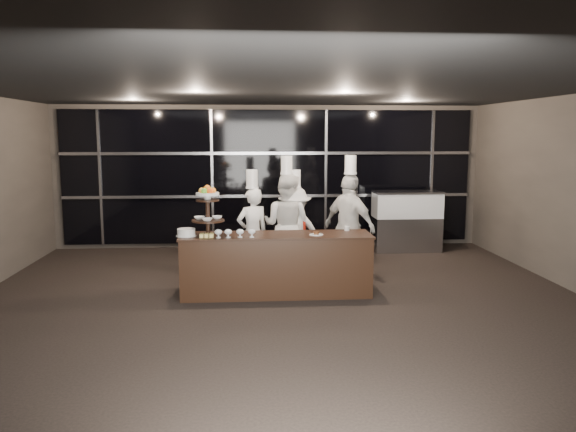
{
  "coord_description": "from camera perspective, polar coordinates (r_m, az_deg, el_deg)",
  "views": [
    {
      "loc": [
        -0.47,
        -6.91,
        2.39
      ],
      "look_at": [
        0.15,
        1.58,
        1.15
      ],
      "focal_mm": 35.0,
      "sensor_mm": 36.0,
      "label": 1
    }
  ],
  "objects": [
    {
      "name": "display_stand",
      "position": [
        8.28,
        -8.16,
        0.91
      ],
      "size": [
        0.48,
        0.48,
        0.74
      ],
      "color": "black",
      "rests_on": "buffet_counter"
    },
    {
      "name": "pastry_squares",
      "position": [
        8.18,
        -8.27,
        -1.96
      ],
      "size": [
        0.2,
        0.13,
        0.05
      ],
      "color": "#F3DF76",
      "rests_on": "buffet_counter"
    },
    {
      "name": "buffet_counter",
      "position": [
        8.43,
        -1.21,
        -4.92
      ],
      "size": [
        2.84,
        0.74,
        0.92
      ],
      "color": "black",
      "rests_on": "ground"
    },
    {
      "name": "chef_c",
      "position": [
        9.56,
        0.7,
        -1.5
      ],
      "size": [
        0.98,
        0.57,
        1.8
      ],
      "color": "silver",
      "rests_on": "ground"
    },
    {
      "name": "room",
      "position": [
        6.99,
        -0.28,
        0.97
      ],
      "size": [
        10.0,
        10.0,
        10.0
      ],
      "color": "black",
      "rests_on": "ground"
    },
    {
      "name": "chef_d",
      "position": [
        9.31,
        6.28,
        -1.01
      ],
      "size": [
        0.98,
        1.07,
        2.06
      ],
      "color": "silver",
      "rests_on": "ground"
    },
    {
      "name": "window_wall",
      "position": [
        11.89,
        -1.91,
        4.01
      ],
      "size": [
        8.6,
        0.1,
        2.8
      ],
      "color": "black",
      "rests_on": "ground"
    },
    {
      "name": "small_plate",
      "position": [
        8.28,
        2.89,
        -1.84
      ],
      "size": [
        0.2,
        0.2,
        0.05
      ],
      "color": "white",
      "rests_on": "buffet_counter"
    },
    {
      "name": "chef_a",
      "position": [
        9.31,
        -3.62,
        -1.59
      ],
      "size": [
        0.66,
        0.56,
        1.82
      ],
      "color": "white",
      "rests_on": "ground"
    },
    {
      "name": "display_case",
      "position": [
        11.81,
        11.96,
        -0.19
      ],
      "size": [
        1.38,
        0.6,
        1.24
      ],
      "color": "#A5A5AA",
      "rests_on": "ground"
    },
    {
      "name": "chef_cup",
      "position": [
        8.7,
        6.01,
        -1.26
      ],
      "size": [
        0.08,
        0.08,
        0.07
      ],
      "primitive_type": "cylinder",
      "color": "white",
      "rests_on": "buffet_counter"
    },
    {
      "name": "chef_b",
      "position": [
        9.46,
        -0.15,
        -0.88
      ],
      "size": [
        1.05,
        0.97,
        2.04
      ],
      "color": "silver",
      "rests_on": "ground"
    },
    {
      "name": "layer_cake",
      "position": [
        8.31,
        -10.3,
        -1.66
      ],
      "size": [
        0.3,
        0.3,
        0.11
      ],
      "color": "white",
      "rests_on": "buffet_counter"
    },
    {
      "name": "compotes",
      "position": [
        8.09,
        -5.45,
        -1.63
      ],
      "size": [
        0.59,
        0.11,
        0.12
      ],
      "color": "silver",
      "rests_on": "buffet_counter"
    }
  ]
}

